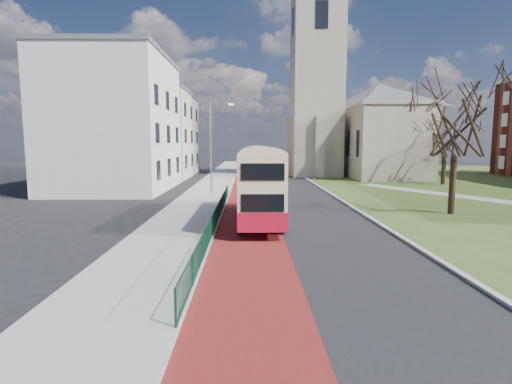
{
  "coord_description": "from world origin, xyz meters",
  "views": [
    {
      "loc": [
        -1.18,
        -17.18,
        4.54
      ],
      "look_at": [
        -0.81,
        3.53,
        2.0
      ],
      "focal_mm": 28.0,
      "sensor_mm": 36.0,
      "label": 1
    }
  ],
  "objects_px": {
    "bus": "(259,181)",
    "winter_tree_far": "(446,133)",
    "streetlamp": "(213,143)",
    "winter_tree_near": "(457,109)"
  },
  "relations": [
    {
      "from": "streetlamp",
      "to": "bus",
      "type": "relative_size",
      "value": 0.8
    },
    {
      "from": "streetlamp",
      "to": "winter_tree_far",
      "type": "height_order",
      "value": "streetlamp"
    },
    {
      "from": "winter_tree_near",
      "to": "winter_tree_far",
      "type": "distance_m",
      "value": 19.95
    },
    {
      "from": "winter_tree_far",
      "to": "bus",
      "type": "bearing_deg",
      "value": -135.62
    },
    {
      "from": "streetlamp",
      "to": "bus",
      "type": "bearing_deg",
      "value": -72.95
    },
    {
      "from": "winter_tree_near",
      "to": "winter_tree_far",
      "type": "relative_size",
      "value": 1.19
    },
    {
      "from": "streetlamp",
      "to": "winter_tree_far",
      "type": "xyz_separation_m",
      "value": [
        24.45,
        7.95,
        1.02
      ]
    },
    {
      "from": "streetlamp",
      "to": "winter_tree_near",
      "type": "height_order",
      "value": "winter_tree_near"
    },
    {
      "from": "bus",
      "to": "winter_tree_far",
      "type": "height_order",
      "value": "winter_tree_far"
    },
    {
      "from": "winter_tree_near",
      "to": "streetlamp",
      "type": "bearing_deg",
      "value": 147.81
    }
  ]
}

